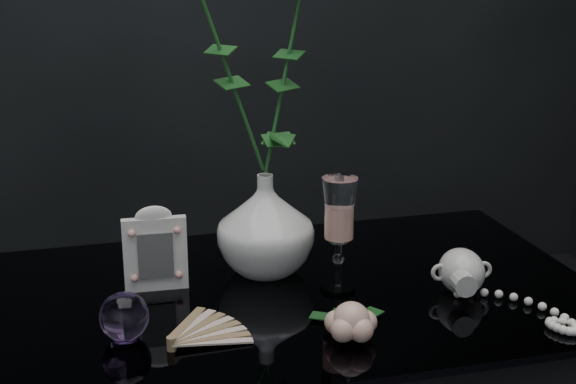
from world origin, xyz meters
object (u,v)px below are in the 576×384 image
object	(u,v)px
wine_glass	(339,235)
vase	(265,224)
paperweight	(124,316)
pearl_jar	(462,269)
picture_frame	(155,248)
loose_rose	(351,321)

from	to	relation	value
wine_glass	vase	bearing A→B (deg)	133.74
wine_glass	paperweight	size ratio (longest dim) A/B	2.67
wine_glass	paperweight	xyz separation A→B (m)	(-0.34, -0.08, -0.06)
wine_glass	paperweight	distance (m)	0.36
paperweight	wine_glass	bearing A→B (deg)	14.00
vase	pearl_jar	world-z (taller)	vase
picture_frame	loose_rose	distance (m)	0.35
vase	wine_glass	xyz separation A→B (m)	(0.09, -0.10, 0.01)
picture_frame	loose_rose	bearing A→B (deg)	-41.97
loose_rose	pearl_jar	size ratio (longest dim) A/B	0.63
wine_glass	picture_frame	xyz separation A→B (m)	(-0.28, 0.07, -0.02)
picture_frame	loose_rose	xyz separation A→B (m)	(0.24, -0.24, -0.04)
vase	loose_rose	size ratio (longest dim) A/B	1.04
picture_frame	pearl_jar	bearing A→B (deg)	-12.83
picture_frame	paperweight	world-z (taller)	picture_frame
picture_frame	pearl_jar	distance (m)	0.49
loose_rose	pearl_jar	world-z (taller)	pearl_jar
pearl_jar	wine_glass	bearing A→B (deg)	170.38
paperweight	pearl_jar	world-z (taller)	pearl_jar
vase	paperweight	distance (m)	0.31
picture_frame	loose_rose	world-z (taller)	picture_frame
vase	paperweight	xyz separation A→B (m)	(-0.25, -0.18, -0.05)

